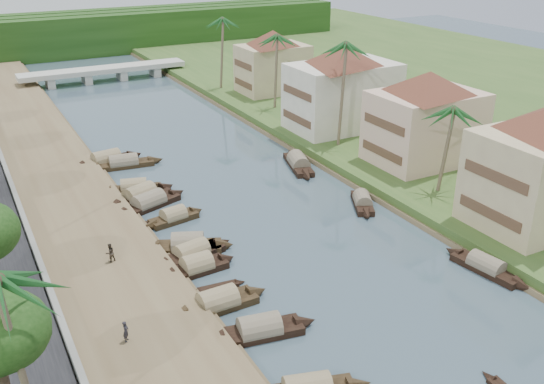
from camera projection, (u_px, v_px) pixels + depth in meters
name	position (u px, v px, depth m)	size (l,w,h in m)	color
ground	(341.00, 276.00, 46.29)	(220.00, 220.00, 0.00)	#3B4D59
left_bank	(72.00, 214.00, 55.31)	(10.00, 180.00, 0.80)	brown
right_bank	(380.00, 150.00, 70.41)	(16.00, 180.00, 1.20)	#315020
retaining_wall	(22.00, 214.00, 53.11)	(0.40, 180.00, 1.10)	slate
treeline	(69.00, 34.00, 125.30)	(120.00, 14.00, 8.00)	#16350E
bridge	(104.00, 71.00, 103.64)	(28.00, 4.00, 2.40)	#AFAFA4
building_mid	(426.00, 116.00, 63.77)	(14.11, 14.11, 9.70)	#CFA493
building_far	(343.00, 87.00, 74.52)	(15.59, 15.59, 10.20)	silver
building_distant	(273.00, 61.00, 91.28)	(12.62, 12.62, 9.20)	#CCB989
sampan_3	(259.00, 330.00, 39.36)	(8.20, 3.00, 2.17)	black
sampan_4	(218.00, 303.00, 42.18)	(7.92, 2.12, 2.24)	black
sampan_5	(197.00, 267.00, 46.67)	(6.75, 2.12, 2.14)	black
sampan_6	(188.00, 246.00, 49.78)	(7.78, 4.71, 2.30)	black
sampan_7	(192.00, 254.00, 48.58)	(7.88, 3.10, 2.07)	black
sampan_8	(174.00, 217.00, 54.63)	(6.37, 2.54, 1.97)	black
sampan_9	(149.00, 203.00, 57.35)	(8.87, 4.58, 2.23)	black
sampan_10	(134.00, 189.00, 60.61)	(7.64, 3.57, 2.09)	black
sampan_11	(140.00, 197.00, 58.76)	(8.64, 4.82, 2.42)	black
sampan_12	(124.00, 164.00, 66.97)	(9.15, 2.71, 2.15)	black
sampan_13	(107.00, 161.00, 67.81)	(8.92, 3.13, 2.37)	black
sampan_14	(486.00, 267.00, 46.65)	(2.57, 8.05, 1.96)	black
sampan_15	(362.00, 202.00, 57.68)	(4.40, 6.79, 1.90)	black
sampan_16	(298.00, 163.00, 67.00)	(4.23, 9.47, 2.27)	black
canoe_1	(217.00, 288.00, 44.56)	(4.50, 1.10, 0.72)	black
canoe_2	(140.00, 224.00, 54.03)	(5.06, 3.45, 0.79)	black
palm_1	(449.00, 111.00, 55.11)	(3.20, 3.20, 9.54)	brown
palm_2	(343.00, 47.00, 65.96)	(3.20, 3.20, 13.09)	brown
palm_3	(275.00, 38.00, 81.06)	(3.20, 3.20, 11.36)	brown
palm_4	(7.00, 281.00, 25.34)	(3.20, 3.20, 11.26)	brown
palm_7	(220.00, 21.00, 91.15)	(3.20, 3.20, 12.04)	brown
tree_6	(363.00, 78.00, 78.87)	(4.12, 4.12, 6.99)	#4D3A2C
person_near	(126.00, 331.00, 37.46)	(0.52, 0.34, 1.43)	#25232A
person_far	(110.00, 253.00, 46.39)	(0.74, 0.57, 1.51)	#312922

